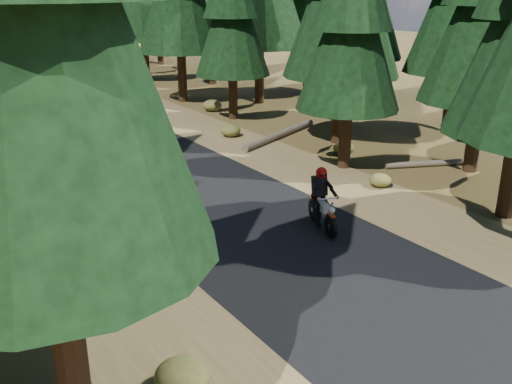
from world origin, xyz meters
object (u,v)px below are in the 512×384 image
rider_lead (322,209)px  rider_follow (132,193)px  log_near (280,134)px  log_far (428,164)px

rider_lead → rider_follow: (-3.94, 4.40, -0.05)m
rider_lead → rider_follow: 5.91m
log_near → rider_follow: 10.19m
log_far → rider_follow: bearing=-167.3°
rider_lead → rider_follow: rider_lead is taller
log_near → log_far: log_near is taller
log_near → rider_follow: (-9.06, -4.64, 0.39)m
rider_lead → log_far: bearing=-144.3°
log_far → rider_lead: (-7.27, -2.30, 0.48)m
rider_lead → rider_follow: size_ratio=1.10×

